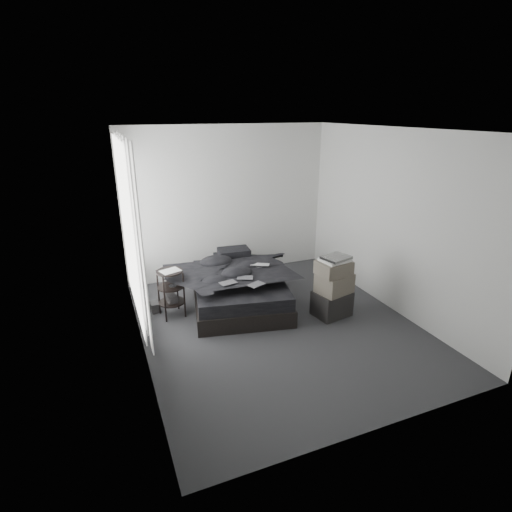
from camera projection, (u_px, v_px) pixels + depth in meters
name	position (u px, v px, depth m)	size (l,w,h in m)	color
floor	(278.00, 325.00, 5.55)	(3.60, 4.20, 0.01)	#323335
ceiling	(282.00, 129.00, 4.65)	(3.60, 4.20, 0.01)	white
wall_back	(228.00, 202.00, 6.93)	(3.60, 0.01, 2.60)	silver
wall_front	(389.00, 306.00, 3.28)	(3.60, 0.01, 2.60)	silver
wall_left	(134.00, 254.00, 4.47)	(0.01, 4.20, 2.60)	silver
wall_right	(393.00, 222.00, 5.74)	(0.01, 4.20, 2.60)	silver
window_left	(128.00, 228.00, 5.24)	(0.02, 2.00, 2.30)	white
curtain_left	(132.00, 233.00, 5.28)	(0.06, 2.12, 2.48)	white
bed	(239.00, 296.00, 6.12)	(1.35, 1.78, 0.24)	black
mattress	(239.00, 284.00, 6.05)	(1.29, 1.73, 0.19)	black
duvet	(239.00, 273.00, 5.94)	(1.31, 1.52, 0.21)	black
pillow_lower	(230.00, 258.00, 6.62)	(0.53, 0.36, 0.12)	black
pillow_upper	(234.00, 252.00, 6.58)	(0.50, 0.35, 0.11)	black
laptop	(260.00, 262.00, 6.04)	(0.28, 0.18, 0.02)	silver
comic_a	(228.00, 278.00, 5.47)	(0.22, 0.15, 0.01)	black
comic_b	(245.00, 273.00, 5.63)	(0.22, 0.15, 0.01)	black
comic_c	(256.00, 279.00, 5.41)	(0.22, 0.15, 0.01)	black
side_stand	(171.00, 294.00, 5.70)	(0.37, 0.37, 0.69)	black
papers	(170.00, 271.00, 5.57)	(0.27, 0.20, 0.01)	white
floor_books	(155.00, 307.00, 5.91)	(0.13, 0.18, 0.13)	black
box_lower	(332.00, 303.00, 5.77)	(0.49, 0.39, 0.36)	black
box_mid	(334.00, 283.00, 5.65)	(0.46, 0.36, 0.28)	#60584C
box_upper	(334.00, 268.00, 5.57)	(0.44, 0.35, 0.19)	#60584C
art_book_white	(335.00, 260.00, 5.54)	(0.38, 0.30, 0.04)	silver
art_book_snake	(336.00, 258.00, 5.52)	(0.36, 0.29, 0.03)	silver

